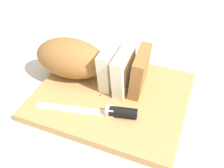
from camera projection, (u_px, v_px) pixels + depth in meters
ground_plane at (112, 99)px, 0.68m from camera, size 3.00×3.00×0.00m
cutting_board at (112, 96)px, 0.67m from camera, size 0.40×0.34×0.02m
bread_loaf at (86, 61)px, 0.68m from camera, size 0.32×0.15×0.11m
bread_knife at (112, 112)px, 0.60m from camera, size 0.24×0.08×0.02m
crumb_near_knife at (101, 95)px, 0.65m from camera, size 0.00×0.00×0.00m
crumb_near_loaf at (103, 88)px, 0.67m from camera, size 0.00×0.00×0.00m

